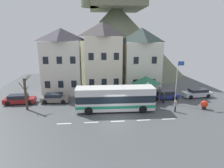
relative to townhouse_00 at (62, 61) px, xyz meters
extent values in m
cube|color=#494D50|center=(7.71, -11.87, -5.40)|extent=(40.00, 60.00, 0.06)
cube|color=silver|center=(1.71, -12.91, -5.37)|extent=(1.60, 0.20, 0.01)
cube|color=silver|center=(4.71, -12.91, -5.37)|extent=(1.60, 0.20, 0.01)
cube|color=silver|center=(7.71, -12.91, -5.37)|extent=(1.60, 0.20, 0.01)
cube|color=silver|center=(10.71, -12.91, -5.37)|extent=(1.60, 0.20, 0.01)
cube|color=silver|center=(13.71, -12.91, -5.37)|extent=(1.60, 0.20, 0.01)
cube|color=silver|center=(0.00, 0.00, -1.02)|extent=(6.11, 5.74, 8.70)
pyramid|color=#3A3741|center=(0.00, 0.00, 4.35)|extent=(6.11, 5.74, 2.04)
cube|color=black|center=(-2.04, -2.90, -3.29)|extent=(0.80, 0.06, 1.10)
cube|color=black|center=(0.00, -2.90, -3.29)|extent=(0.80, 0.06, 1.10)
cube|color=black|center=(2.04, -2.90, -3.29)|extent=(0.80, 0.06, 1.10)
cube|color=black|center=(-2.04, -2.90, 0.49)|extent=(0.80, 0.06, 1.10)
cube|color=black|center=(0.00, -2.90, 0.49)|extent=(0.80, 0.06, 1.10)
cube|color=black|center=(2.04, -2.90, 0.49)|extent=(0.80, 0.06, 1.10)
cube|color=beige|center=(6.82, 0.25, -0.65)|extent=(5.92, 6.23, 9.45)
pyramid|color=#3D383B|center=(6.82, 0.25, 5.25)|extent=(5.92, 6.23, 2.34)
cube|color=black|center=(4.84, -2.90, -3.11)|extent=(0.80, 0.06, 1.10)
cube|color=black|center=(6.82, -2.90, -3.11)|extent=(0.80, 0.06, 1.10)
cube|color=black|center=(8.79, -2.90, -3.11)|extent=(0.80, 0.06, 1.10)
cube|color=black|center=(4.84, -2.90, 1.00)|extent=(0.80, 0.06, 1.10)
cube|color=black|center=(6.82, -2.90, 1.00)|extent=(0.80, 0.06, 1.10)
cube|color=black|center=(8.79, -2.90, 1.00)|extent=(0.80, 0.06, 1.10)
cube|color=silver|center=(13.46, -0.24, -1.14)|extent=(5.95, 5.26, 8.45)
pyramid|color=#2F3D39|center=(13.46, -0.24, 4.28)|extent=(5.95, 5.26, 2.39)
cube|color=black|center=(11.97, -2.90, -3.35)|extent=(0.80, 0.06, 1.10)
cube|color=black|center=(14.94, -2.90, -3.35)|extent=(0.80, 0.06, 1.10)
cube|color=black|center=(11.97, -2.90, 0.33)|extent=(0.80, 0.06, 1.10)
cube|color=black|center=(14.94, -2.90, 0.33)|extent=(0.80, 0.06, 1.10)
cone|color=#626851|center=(11.49, 18.95, 3.41)|extent=(34.95, 34.95, 17.56)
cube|color=silver|center=(7.81, -9.54, -4.58)|extent=(10.02, 2.74, 1.09)
cube|color=#1E8C60|center=(7.81, -9.54, -4.52)|extent=(10.04, 2.76, 0.36)
cube|color=#19232D|center=(7.81, -9.54, -3.57)|extent=(9.92, 2.70, 0.92)
cube|color=silver|center=(7.81, -9.54, -2.68)|extent=(10.02, 2.74, 0.86)
cube|color=#19232D|center=(12.80, -9.69, -3.57)|extent=(0.12, 2.06, 0.88)
cylinder|color=black|center=(11.22, -8.47, -4.87)|extent=(1.01, 0.31, 1.00)
cylinder|color=black|center=(11.15, -10.82, -4.87)|extent=(1.01, 0.31, 1.00)
cylinder|color=black|center=(4.46, -8.27, -4.87)|extent=(1.01, 0.31, 1.00)
cylinder|color=black|center=(4.39, -10.62, -4.87)|extent=(1.01, 0.31, 1.00)
cylinder|color=#473D33|center=(11.25, -3.88, -4.17)|extent=(0.14, 0.14, 2.40)
cylinder|color=#473D33|center=(14.55, -3.88, -4.17)|extent=(0.14, 0.14, 2.40)
cylinder|color=#473D33|center=(11.25, -7.18, -4.17)|extent=(0.14, 0.14, 2.40)
cylinder|color=#473D33|center=(14.55, -7.18, -4.17)|extent=(0.14, 0.14, 2.40)
pyramid|color=#27694C|center=(12.90, -5.53, -2.34)|extent=(3.60, 3.60, 1.26)
cube|color=slate|center=(-0.50, -5.38, -4.85)|extent=(4.04, 2.04, 0.68)
cube|color=#1E232D|center=(-0.70, -5.37, -4.29)|extent=(2.45, 1.74, 0.45)
cylinder|color=black|center=(0.84, -4.58, -5.05)|extent=(0.65, 0.24, 0.64)
cylinder|color=black|center=(0.75, -6.33, -5.05)|extent=(0.65, 0.24, 0.64)
cylinder|color=black|center=(-1.76, -4.44, -5.05)|extent=(0.65, 0.24, 0.64)
cylinder|color=black|center=(-1.85, -6.18, -5.05)|extent=(0.65, 0.24, 0.64)
cube|color=navy|center=(15.79, -5.53, -4.89)|extent=(4.42, 1.82, 0.61)
cube|color=#1E232D|center=(16.01, -5.52, -4.31)|extent=(2.66, 1.58, 0.54)
cylinder|color=black|center=(14.35, -6.39, -5.05)|extent=(0.64, 0.21, 0.64)
cylinder|color=black|center=(14.33, -4.72, -5.05)|extent=(0.64, 0.21, 0.64)
cylinder|color=black|center=(17.25, -6.34, -5.05)|extent=(0.64, 0.21, 0.64)
cylinder|color=black|center=(17.22, -4.67, -5.05)|extent=(0.64, 0.21, 0.64)
cube|color=silver|center=(21.39, -5.15, -4.85)|extent=(4.68, 2.14, 0.68)
cube|color=#1E232D|center=(21.62, -5.13, -4.29)|extent=(2.85, 1.77, 0.45)
cylinder|color=black|center=(19.97, -6.11, -5.05)|extent=(0.65, 0.25, 0.64)
cylinder|color=black|center=(19.83, -4.44, -5.05)|extent=(0.65, 0.25, 0.64)
cylinder|color=black|center=(22.96, -5.85, -5.05)|extent=(0.65, 0.25, 0.64)
cylinder|color=black|center=(22.82, -4.18, -5.05)|extent=(0.65, 0.25, 0.64)
cube|color=maroon|center=(-5.46, -5.45, -4.87)|extent=(4.28, 1.86, 0.64)
cube|color=#1E232D|center=(-5.67, -5.46, -4.30)|extent=(2.59, 1.59, 0.50)
cylinder|color=black|center=(-4.10, -4.59, -5.05)|extent=(0.65, 0.22, 0.64)
cylinder|color=black|center=(-4.04, -6.21, -5.05)|extent=(0.65, 0.22, 0.64)
cylinder|color=black|center=(-6.89, -4.70, -5.05)|extent=(0.65, 0.22, 0.64)
cylinder|color=black|center=(-6.83, -6.31, -5.05)|extent=(0.65, 0.22, 0.64)
cylinder|color=black|center=(15.21, -7.39, -4.99)|extent=(0.15, 0.15, 0.77)
cylinder|color=black|center=(15.03, -7.47, -4.99)|extent=(0.15, 0.15, 0.77)
cylinder|color=#2D382D|center=(15.12, -7.43, -4.31)|extent=(0.32, 0.32, 0.68)
sphere|color=#9E7A60|center=(15.12, -7.43, -3.87)|extent=(0.20, 0.20, 0.20)
cylinder|color=#2D2D38|center=(13.37, -7.77, -4.96)|extent=(0.14, 0.14, 0.81)
cylinder|color=#2D2D38|center=(13.44, -7.59, -4.96)|extent=(0.14, 0.14, 0.81)
cylinder|color=#2D382D|center=(13.41, -7.68, -4.28)|extent=(0.30, 0.30, 0.65)
sphere|color=#9E7A60|center=(13.41, -7.68, -3.85)|extent=(0.21, 0.21, 0.21)
cylinder|color=black|center=(15.40, -10.76, -4.98)|extent=(0.16, 0.16, 0.78)
cylinder|color=black|center=(15.32, -10.97, -4.98)|extent=(0.16, 0.16, 0.78)
cylinder|color=gray|center=(15.36, -10.87, -4.30)|extent=(0.36, 0.36, 0.67)
sphere|color=#9E7A60|center=(15.36, -10.87, -3.86)|extent=(0.21, 0.21, 0.21)
cylinder|color=#38332D|center=(11.75, -7.60, -5.02)|extent=(0.15, 0.15, 0.71)
cylinder|color=#38332D|center=(11.91, -7.45, -5.02)|extent=(0.15, 0.15, 0.71)
cylinder|color=gray|center=(11.83, -7.52, -4.42)|extent=(0.36, 0.36, 0.58)
sphere|color=tan|center=(11.83, -7.52, -4.02)|extent=(0.22, 0.22, 0.22)
cube|color=#473828|center=(11.24, -3.51, -4.92)|extent=(1.63, 0.45, 0.08)
cube|color=#473828|center=(11.24, -3.29, -4.70)|extent=(1.63, 0.06, 0.40)
cube|color=#2D2D33|center=(10.50, -3.51, -5.15)|extent=(0.08, 0.36, 0.45)
cube|color=#2D2D33|center=(11.97, -3.51, -5.15)|extent=(0.08, 0.36, 0.45)
cylinder|color=silver|center=(16.52, -8.10, -2.28)|extent=(0.10, 0.10, 6.18)
cube|color=#264CA5|center=(16.97, -8.10, 0.46)|extent=(0.90, 0.03, 0.56)
cylinder|color=black|center=(19.57, -10.34, -5.25)|extent=(0.55, 0.55, 0.25)
sphere|color=red|center=(19.57, -10.34, -4.66)|extent=(0.92, 0.92, 0.92)
cylinder|color=#47382D|center=(-3.67, -8.09, -3.25)|extent=(0.31, 0.31, 4.23)
cylinder|color=#47382D|center=(-3.99, -8.12, -2.26)|extent=(0.74, 0.15, 1.18)
cylinder|color=#47382D|center=(-3.39, -7.56, -1.30)|extent=(0.64, 1.13, 0.75)
cylinder|color=#47382D|center=(-3.36, -8.22, -2.41)|extent=(0.69, 0.34, 0.65)
cylinder|color=#47382D|center=(-3.51, -7.70, -1.24)|extent=(0.42, 0.86, 0.72)
camera|label=1|loc=(4.92, -32.99, 3.94)|focal=30.93mm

